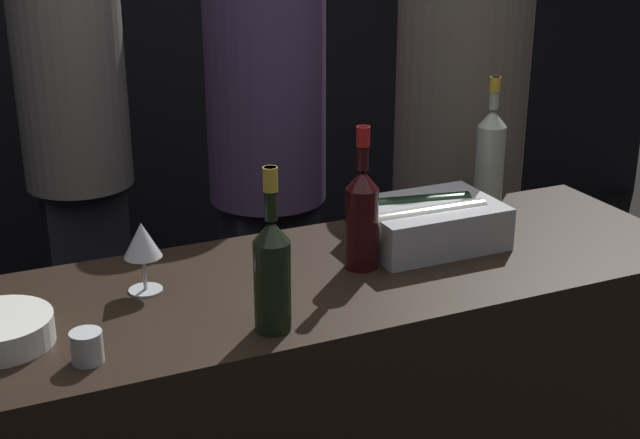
{
  "coord_description": "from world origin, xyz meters",
  "views": [
    {
      "loc": [
        -0.77,
        -1.38,
        1.8
      ],
      "look_at": [
        0.0,
        0.32,
        1.09
      ],
      "focal_mm": 50.0,
      "sensor_mm": 36.0,
      "label": 1
    }
  ],
  "objects_px": {
    "champagne_bottle": "(272,269)",
    "person_blond_tee": "(76,136)",
    "candle_votive": "(87,347)",
    "rose_wine_bottle": "(490,157)",
    "wine_glass": "(142,242)",
    "person_grey_polo": "(457,167)",
    "ice_bin_with_bottles": "(428,222)",
    "person_in_hoodie": "(267,145)",
    "red_wine_bottle_tall": "(362,214)"
  },
  "relations": [
    {
      "from": "candle_votive",
      "to": "person_grey_polo",
      "type": "distance_m",
      "value": 1.51
    },
    {
      "from": "ice_bin_with_bottles",
      "to": "candle_votive",
      "type": "xyz_separation_m",
      "value": [
        -0.86,
        -0.24,
        -0.03
      ]
    },
    {
      "from": "wine_glass",
      "to": "person_blond_tee",
      "type": "relative_size",
      "value": 0.09
    },
    {
      "from": "ice_bin_with_bottles",
      "to": "person_grey_polo",
      "type": "bearing_deg",
      "value": 51.42
    },
    {
      "from": "champagne_bottle",
      "to": "person_blond_tee",
      "type": "distance_m",
      "value": 1.57
    },
    {
      "from": "wine_glass",
      "to": "red_wine_bottle_tall",
      "type": "xyz_separation_m",
      "value": [
        0.48,
        -0.08,
        0.02
      ]
    },
    {
      "from": "ice_bin_with_bottles",
      "to": "person_in_hoodie",
      "type": "height_order",
      "value": "person_in_hoodie"
    },
    {
      "from": "person_in_hoodie",
      "to": "person_blond_tee",
      "type": "relative_size",
      "value": 1.04
    },
    {
      "from": "person_blond_tee",
      "to": "rose_wine_bottle",
      "type": "bearing_deg",
      "value": -102.84
    },
    {
      "from": "ice_bin_with_bottles",
      "to": "person_grey_polo",
      "type": "distance_m",
      "value": 0.69
    },
    {
      "from": "ice_bin_with_bottles",
      "to": "wine_glass",
      "type": "xyz_separation_m",
      "value": [
        -0.69,
        0.02,
        0.05
      ]
    },
    {
      "from": "champagne_bottle",
      "to": "red_wine_bottle_tall",
      "type": "bearing_deg",
      "value": 34.4
    },
    {
      "from": "rose_wine_bottle",
      "to": "champagne_bottle",
      "type": "bearing_deg",
      "value": -152.13
    },
    {
      "from": "person_blond_tee",
      "to": "person_in_hoodie",
      "type": "bearing_deg",
      "value": -95.9
    },
    {
      "from": "red_wine_bottle_tall",
      "to": "rose_wine_bottle",
      "type": "bearing_deg",
      "value": 23.48
    },
    {
      "from": "wine_glass",
      "to": "person_grey_polo",
      "type": "xyz_separation_m",
      "value": [
        1.12,
        0.52,
        -0.12
      ]
    },
    {
      "from": "ice_bin_with_bottles",
      "to": "champagne_bottle",
      "type": "relative_size",
      "value": 1.01
    },
    {
      "from": "champagne_bottle",
      "to": "red_wine_bottle_tall",
      "type": "distance_m",
      "value": 0.36
    },
    {
      "from": "red_wine_bottle_tall",
      "to": "champagne_bottle",
      "type": "bearing_deg",
      "value": -145.6
    },
    {
      "from": "rose_wine_bottle",
      "to": "red_wine_bottle_tall",
      "type": "relative_size",
      "value": 1.08
    },
    {
      "from": "rose_wine_bottle",
      "to": "person_blond_tee",
      "type": "height_order",
      "value": "person_blond_tee"
    },
    {
      "from": "ice_bin_with_bottles",
      "to": "candle_votive",
      "type": "distance_m",
      "value": 0.9
    },
    {
      "from": "candle_votive",
      "to": "champagne_bottle",
      "type": "xyz_separation_m",
      "value": [
        0.36,
        -0.02,
        0.1
      ]
    },
    {
      "from": "red_wine_bottle_tall",
      "to": "person_in_hoodie",
      "type": "xyz_separation_m",
      "value": [
        0.1,
        0.85,
        -0.07
      ]
    },
    {
      "from": "champagne_bottle",
      "to": "person_blond_tee",
      "type": "bearing_deg",
      "value": 94.06
    },
    {
      "from": "red_wine_bottle_tall",
      "to": "person_grey_polo",
      "type": "bearing_deg",
      "value": 43.01
    },
    {
      "from": "person_in_hoodie",
      "to": "red_wine_bottle_tall",
      "type": "bearing_deg",
      "value": -68.52
    },
    {
      "from": "rose_wine_bottle",
      "to": "person_grey_polo",
      "type": "xyz_separation_m",
      "value": [
        0.15,
        0.38,
        -0.16
      ]
    },
    {
      "from": "champagne_bottle",
      "to": "rose_wine_bottle",
      "type": "height_order",
      "value": "rose_wine_bottle"
    },
    {
      "from": "champagne_bottle",
      "to": "person_in_hoodie",
      "type": "height_order",
      "value": "person_in_hoodie"
    },
    {
      "from": "wine_glass",
      "to": "rose_wine_bottle",
      "type": "relative_size",
      "value": 0.44
    },
    {
      "from": "candle_votive",
      "to": "champagne_bottle",
      "type": "height_order",
      "value": "champagne_bottle"
    },
    {
      "from": "ice_bin_with_bottles",
      "to": "red_wine_bottle_tall",
      "type": "relative_size",
      "value": 1.02
    },
    {
      "from": "candle_votive",
      "to": "red_wine_bottle_tall",
      "type": "bearing_deg",
      "value": 15.58
    },
    {
      "from": "wine_glass",
      "to": "rose_wine_bottle",
      "type": "distance_m",
      "value": 0.98
    },
    {
      "from": "ice_bin_with_bottles",
      "to": "rose_wine_bottle",
      "type": "xyz_separation_m",
      "value": [
        0.28,
        0.15,
        0.09
      ]
    },
    {
      "from": "person_blond_tee",
      "to": "candle_votive",
      "type": "bearing_deg",
      "value": -149.82
    },
    {
      "from": "candle_votive",
      "to": "person_blond_tee",
      "type": "xyz_separation_m",
      "value": [
        0.25,
        1.54,
        -0.01
      ]
    },
    {
      "from": "champagne_bottle",
      "to": "rose_wine_bottle",
      "type": "bearing_deg",
      "value": 27.87
    },
    {
      "from": "rose_wine_bottle",
      "to": "person_in_hoodie",
      "type": "distance_m",
      "value": 0.76
    },
    {
      "from": "person_in_hoodie",
      "to": "champagne_bottle",
      "type": "bearing_deg",
      "value": -82.41
    },
    {
      "from": "person_in_hoodie",
      "to": "wine_glass",
      "type": "bearing_deg",
      "value": -98.73
    },
    {
      "from": "ice_bin_with_bottles",
      "to": "rose_wine_bottle",
      "type": "height_order",
      "value": "rose_wine_bottle"
    },
    {
      "from": "ice_bin_with_bottles",
      "to": "champagne_bottle",
      "type": "distance_m",
      "value": 0.57
    },
    {
      "from": "champagne_bottle",
      "to": "person_in_hoodie",
      "type": "xyz_separation_m",
      "value": [
        0.39,
        1.06,
        -0.07
      ]
    },
    {
      "from": "person_in_hoodie",
      "to": "person_grey_polo",
      "type": "relative_size",
      "value": 1.06
    },
    {
      "from": "champagne_bottle",
      "to": "ice_bin_with_bottles",
      "type": "bearing_deg",
      "value": 27.25
    },
    {
      "from": "red_wine_bottle_tall",
      "to": "person_blond_tee",
      "type": "height_order",
      "value": "person_blond_tee"
    },
    {
      "from": "person_in_hoodie",
      "to": "candle_votive",
      "type": "bearing_deg",
      "value": -97.94
    },
    {
      "from": "rose_wine_bottle",
      "to": "person_in_hoodie",
      "type": "relative_size",
      "value": 0.2
    }
  ]
}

